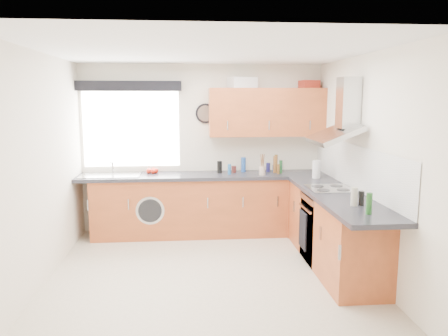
{
  "coord_description": "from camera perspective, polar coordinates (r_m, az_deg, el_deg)",
  "views": [
    {
      "loc": [
        -0.22,
        -4.77,
        2.0
      ],
      "look_at": [
        0.25,
        0.85,
        1.1
      ],
      "focal_mm": 35.0,
      "sensor_mm": 36.0,
      "label": 1
    }
  ],
  "objects": [
    {
      "name": "extractor_hood",
      "position": [
        5.39,
        15.04,
        6.31
      ],
      "size": [
        0.52,
        0.78,
        0.66
      ],
      "primitive_type": null,
      "color": "#ACAEB0",
      "rests_on": "wall_right"
    },
    {
      "name": "base_cab_right",
      "position": [
        5.45,
        14.1,
        -7.96
      ],
      "size": [
        0.58,
        2.1,
        0.86
      ],
      "primitive_type": "cube",
      "color": "brown",
      "rests_on": "ground_plane"
    },
    {
      "name": "casserole",
      "position": [
        6.55,
        2.38,
        11.06
      ],
      "size": [
        0.45,
        0.38,
        0.16
      ],
      "primitive_type": "cube",
      "rotation": [
        0.0,
        0.0,
        0.32
      ],
      "color": "silver",
      "rests_on": "upper_cabinets"
    },
    {
      "name": "hob_plate",
      "position": [
        5.46,
        13.69,
        -2.63
      ],
      "size": [
        0.52,
        0.52,
        0.01
      ],
      "primitive_type": "cube",
      "color": "#ACAEB0",
      "rests_on": "worktop_right"
    },
    {
      "name": "jar_4",
      "position": [
        6.6,
        6.8,
        0.62
      ],
      "size": [
        0.05,
        0.05,
        0.26
      ],
      "primitive_type": "cylinder",
      "color": "brown",
      "rests_on": "worktop_back"
    },
    {
      "name": "jar_5",
      "position": [
        6.52,
        6.72,
        0.48
      ],
      "size": [
        0.06,
        0.06,
        0.25
      ],
      "primitive_type": "cylinder",
      "color": "brown",
      "rests_on": "worktop_back"
    },
    {
      "name": "tomato_cluster",
      "position": [
        6.53,
        -9.38,
        -0.34
      ],
      "size": [
        0.19,
        0.19,
        0.07
      ],
      "primitive_type": null,
      "rotation": [
        0.0,
        0.0,
        -0.19
      ],
      "color": "red",
      "rests_on": "worktop_back"
    },
    {
      "name": "storage_box",
      "position": [
        6.75,
        11.07,
        10.67
      ],
      "size": [
        0.3,
        0.27,
        0.12
      ],
      "primitive_type": "cube",
      "rotation": [
        0.0,
        0.0,
        0.23
      ],
      "color": "#B93321",
      "rests_on": "upper_cabinets"
    },
    {
      "name": "jar_0",
      "position": [
        6.5,
        1.3,
        -0.16
      ],
      "size": [
        0.07,
        0.07,
        0.1
      ],
      "primitive_type": "cylinder",
      "color": "#481B19",
      "rests_on": "worktop_back"
    },
    {
      "name": "utensil_pot",
      "position": [
        6.3,
        5.02,
        -0.36
      ],
      "size": [
        0.11,
        0.11,
        0.13
      ],
      "primitive_type": "cylinder",
      "rotation": [
        0.0,
        0.0,
        -0.21
      ],
      "color": "tan",
      "rests_on": "worktop_back"
    },
    {
      "name": "wall_back",
      "position": [
        6.62,
        -2.85,
        2.55
      ],
      "size": [
        3.6,
        0.02,
        2.5
      ],
      "primitive_type": "cube",
      "color": "silver",
      "rests_on": "ground_plane"
    },
    {
      "name": "bottle_0",
      "position": [
        4.72,
        17.51,
        -3.77
      ],
      "size": [
        0.06,
        0.06,
        0.15
      ],
      "primitive_type": "cylinder",
      "color": "black",
      "rests_on": "worktop_right"
    },
    {
      "name": "worktop_back",
      "position": [
        6.37,
        -2.73,
        -1.02
      ],
      "size": [
        3.6,
        0.62,
        0.05
      ],
      "primitive_type": "cube",
      "color": "black",
      "rests_on": "base_cab_back"
    },
    {
      "name": "base_cab_back",
      "position": [
        6.48,
        -3.59,
        -4.98
      ],
      "size": [
        3.0,
        0.58,
        0.86
      ],
      "primitive_type": "cube",
      "color": "brown",
      "rests_on": "ground_plane"
    },
    {
      "name": "sink",
      "position": [
        6.45,
        -14.62,
        -0.59
      ],
      "size": [
        0.84,
        0.46,
        0.1
      ],
      "primitive_type": null,
      "color": "#ACAEB0",
      "rests_on": "worktop_back"
    },
    {
      "name": "splashback",
      "position": [
        5.52,
        16.65,
        0.13
      ],
      "size": [
        0.01,
        3.0,
        0.54
      ],
      "primitive_type": "cube",
      "color": "white",
      "rests_on": "wall_right"
    },
    {
      "name": "wall_right",
      "position": [
        5.24,
        17.97,
        0.38
      ],
      "size": [
        0.02,
        3.6,
        2.5
      ],
      "primitive_type": "cube",
      "color": "silver",
      "rests_on": "ground_plane"
    },
    {
      "name": "jar_7",
      "position": [
        6.45,
        -0.58,
        0.12
      ],
      "size": [
        0.07,
        0.07,
        0.18
      ],
      "primitive_type": "cylinder",
      "color": "black",
      "rests_on": "worktop_back"
    },
    {
      "name": "worktop_right",
      "position": [
        5.19,
        14.72,
        -3.64
      ],
      "size": [
        0.62,
        2.42,
        0.05
      ],
      "primitive_type": "cube",
      "color": "black",
      "rests_on": "base_cab_right"
    },
    {
      "name": "upper_cabinets",
      "position": [
        6.51,
        5.62,
        7.26
      ],
      "size": [
        1.7,
        0.35,
        0.7
      ],
      "primitive_type": "cube",
      "color": "brown",
      "rests_on": "wall_back"
    },
    {
      "name": "washing_machine",
      "position": [
        6.5,
        -9.42,
        -4.86
      ],
      "size": [
        0.62,
        0.6,
        0.9
      ],
      "primitive_type": "cube",
      "rotation": [
        0.0,
        0.0,
        0.01
      ],
      "color": "silver",
      "rests_on": "ground_plane"
    },
    {
      "name": "kitchen_roll",
      "position": [
        6.16,
        11.98,
        -0.18
      ],
      "size": [
        0.13,
        0.13,
        0.24
      ],
      "primitive_type": "cylinder",
      "rotation": [
        0.0,
        0.0,
        -0.25
      ],
      "color": "silver",
      "rests_on": "worktop_right"
    },
    {
      "name": "jar_3",
      "position": [
        6.41,
        7.11,
        -0.14
      ],
      "size": [
        0.04,
        0.04,
        0.14
      ],
      "primitive_type": "cylinder",
      "color": "brown",
      "rests_on": "worktop_back"
    },
    {
      "name": "ceiling",
      "position": [
        4.8,
        -2.2,
        15.03
      ],
      "size": [
        3.6,
        3.6,
        0.02
      ],
      "primitive_type": "cube",
      "color": "white",
      "rests_on": "wall_back"
    },
    {
      "name": "ground_plane",
      "position": [
        5.18,
        -2.02,
        -13.66
      ],
      "size": [
        3.6,
        3.6,
        0.0
      ],
      "primitive_type": "plane",
      "color": "beige"
    },
    {
      "name": "base_cab_corner",
      "position": [
        6.69,
        10.29,
        -4.66
      ],
      "size": [
        0.6,
        0.6,
        0.86
      ],
      "primitive_type": "cube",
      "color": "brown",
      "rests_on": "ground_plane"
    },
    {
      "name": "oven",
      "position": [
        5.58,
        13.5,
        -7.58
      ],
      "size": [
        0.56,
        0.58,
        0.85
      ],
      "primitive_type": "cube",
      "color": "black",
      "rests_on": "ground_plane"
    },
    {
      "name": "bottle_1",
      "position": [
        4.38,
        18.42,
        -4.41
      ],
      "size": [
        0.06,
        0.06,
        0.21
      ],
      "primitive_type": "cylinder",
      "color": "#1E541F",
      "rests_on": "worktop_right"
    },
    {
      "name": "window",
      "position": [
        6.63,
        -12.01,
        4.98
      ],
      "size": [
        1.4,
        0.02,
        1.1
      ],
      "primitive_type": "cube",
      "color": "silver",
      "rests_on": "wall_back"
    },
    {
      "name": "jar_6",
      "position": [
        6.63,
        6.68,
        -0.04
      ],
      "size": [
        0.08,
        0.08,
        0.1
      ],
      "primitive_type": "cylinder",
      "color": "navy",
      "rests_on": "worktop_back"
    },
    {
      "name": "window_blind",
      "position": [
        6.53,
        -12.3,
        10.44
      ],
      "size": [
        1.5,
        0.18,
        0.14
      ],
      "primitive_type": "cube",
      "color": "black",
      "rests_on": "wall_back"
    },
    {
      "name": "wall_front",
      "position": [
        3.07,
        -0.5,
        -5.07
      ],
      "size": [
        3.6,
        0.02,
        2.5
      ],
      "primitive_type": "cube",
      "color": "silver",
      "rests_on": "ground_plane"
    },
    {
      "name": "jar_2",
      "position": [
        6.55,
        2.55,
        0.45
      ],
      "size": [
        0.07,
        0.07,
        0.22
      ],
      "primitive_type": "cylinder",
      "color": "navy",
      "rests_on": "worktop_back"
    },
    {
      "name": "jar_1",
      "position": [
        6.59,
        5.78,
        0.09
      ],
      "size": [
        0.06,
        0.06,
        0.13
      ],
      "primitive_type": "cylinder",
      "color": "#17164B",
      "rests_on": "worktop_back"
    },
    {
      "name": "bottle_2",
      "position": [
        4.68,
        16.65,
        -3.59
      ],
      "size": [
        0.07,
        0.07,
        0.19
      ],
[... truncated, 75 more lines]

